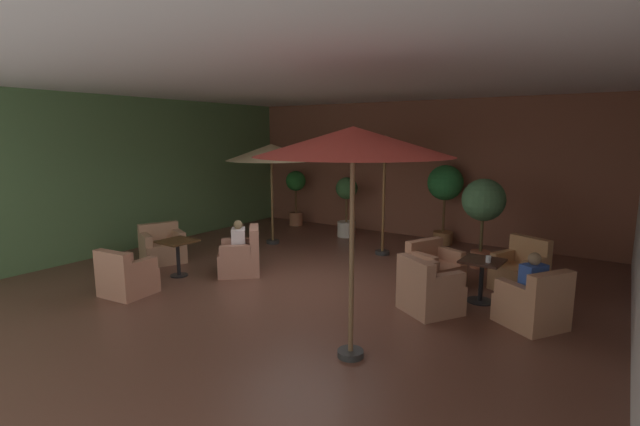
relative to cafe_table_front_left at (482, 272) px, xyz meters
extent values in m
cube|color=brown|center=(-2.84, -0.89, -0.50)|extent=(9.88, 9.85, 0.02)
cube|color=brown|center=(-2.84, 3.99, 1.26)|extent=(9.88, 0.08, 3.51)
cube|color=#577D4B|center=(-7.74, -0.89, 1.26)|extent=(0.08, 9.85, 3.51)
cube|color=silver|center=(-2.84, -0.89, 3.05)|extent=(9.88, 9.85, 0.06)
cylinder|color=black|center=(0.00, 0.00, -0.48)|extent=(0.41, 0.41, 0.02)
cylinder|color=black|center=(0.00, 0.00, -0.16)|extent=(0.07, 0.07, 0.66)
cube|color=#3F241B|center=(0.00, 0.00, 0.19)|extent=(0.64, 0.64, 0.03)
cube|color=tan|center=(0.39, 0.91, -0.27)|extent=(0.94, 0.95, 0.44)
cube|color=tan|center=(0.50, 1.17, 0.19)|extent=(0.72, 0.43, 0.47)
cube|color=tan|center=(0.65, 0.75, 0.05)|extent=(0.33, 0.56, 0.20)
cube|color=tan|center=(0.10, 0.99, 0.05)|extent=(0.33, 0.56, 0.20)
cube|color=tan|center=(-0.90, 0.40, -0.29)|extent=(1.00, 1.03, 0.40)
cube|color=tan|center=(-1.17, 0.52, 0.10)|extent=(0.47, 0.79, 0.37)
cube|color=tan|center=(-0.73, 0.69, 0.02)|extent=(0.58, 0.36, 0.22)
cube|color=tan|center=(-1.00, 0.09, 0.02)|extent=(0.58, 0.36, 0.22)
cube|color=tan|center=(-0.52, -0.84, -0.26)|extent=(1.03, 1.03, 0.46)
cube|color=tan|center=(-0.68, -1.09, 0.17)|extent=(0.72, 0.53, 0.40)
cube|color=tan|center=(-0.75, -0.65, 0.08)|extent=(0.43, 0.57, 0.22)
cube|color=tan|center=(-0.25, -0.96, 0.08)|extent=(0.43, 0.57, 0.22)
cube|color=tan|center=(0.83, -0.54, -0.29)|extent=(1.03, 1.02, 0.40)
cube|color=tan|center=(1.08, -0.70, 0.14)|extent=(0.53, 0.69, 0.45)
cube|color=tan|center=(0.64, -0.76, 0.03)|extent=(0.58, 0.45, 0.23)
cube|color=tan|center=(0.95, -0.28, 0.03)|extent=(0.58, 0.45, 0.23)
cylinder|color=black|center=(-5.12, -1.83, -0.48)|extent=(0.33, 0.33, 0.02)
cylinder|color=black|center=(-5.12, -1.83, -0.16)|extent=(0.07, 0.07, 0.66)
cube|color=#482C16|center=(-5.12, -1.83, 0.19)|extent=(0.63, 0.63, 0.03)
cube|color=tan|center=(-4.28, -1.07, -0.26)|extent=(1.08, 1.08, 0.45)
cube|color=tan|center=(-4.06, -0.86, 0.19)|extent=(0.63, 0.67, 0.46)
cube|color=tan|center=(-4.10, -1.32, 0.05)|extent=(0.54, 0.51, 0.18)
cube|color=tan|center=(-4.51, -0.87, 0.05)|extent=(0.54, 0.51, 0.18)
cube|color=tan|center=(-6.16, -1.39, -0.28)|extent=(1.00, 1.04, 0.43)
cube|color=tan|center=(-6.43, -1.27, 0.12)|extent=(0.47, 0.81, 0.37)
cube|color=tan|center=(-5.99, -1.09, 0.05)|extent=(0.59, 0.36, 0.22)
cube|color=tan|center=(-6.26, -1.71, 0.05)|extent=(0.59, 0.36, 0.22)
cube|color=tan|center=(-5.00, -2.95, -0.28)|extent=(0.80, 0.78, 0.41)
cube|color=tan|center=(-4.97, -3.23, 0.12)|extent=(0.75, 0.23, 0.39)
cube|color=tan|center=(-5.30, -2.95, 0.03)|extent=(0.20, 0.56, 0.21)
cube|color=tan|center=(-4.71, -2.89, 0.03)|extent=(0.20, 0.56, 0.21)
cylinder|color=#2D2D2D|center=(-2.63, 1.79, -0.45)|extent=(0.32, 0.32, 0.08)
cylinder|color=brown|center=(-2.63, 1.79, 0.81)|extent=(0.06, 0.06, 2.59)
cone|color=#9D6F48|center=(-2.63, 1.79, 1.94)|extent=(1.98, 1.98, 0.43)
cylinder|color=#2D2D2D|center=(-0.80, -2.76, -0.45)|extent=(0.32, 0.32, 0.08)
cylinder|color=brown|center=(-0.80, -2.76, 0.86)|extent=(0.06, 0.06, 2.70)
cone|color=#C33F35|center=(-0.80, -2.76, 2.09)|extent=(2.26, 2.26, 0.34)
cylinder|color=#2D2D2D|center=(-5.34, 1.21, -0.45)|extent=(0.32, 0.32, 0.08)
cylinder|color=brown|center=(-5.34, 1.21, 0.70)|extent=(0.06, 0.06, 2.38)
cone|color=beige|center=(-5.34, 1.21, 1.75)|extent=(2.19, 2.19, 0.39)
cylinder|color=#A46B3F|center=(-1.84, 3.51, -0.34)|extent=(0.47, 0.47, 0.30)
cylinder|color=brown|center=(-1.84, 3.51, 0.24)|extent=(0.06, 0.06, 0.85)
sphere|color=#297B3A|center=(-1.84, 3.51, 1.02)|extent=(0.85, 0.85, 0.85)
cylinder|color=#AA5E42|center=(-0.53, 1.96, -0.32)|extent=(0.39, 0.39, 0.34)
cylinder|color=brown|center=(-0.53, 1.96, 0.19)|extent=(0.06, 0.06, 0.69)
sphere|color=#49784C|center=(-0.53, 1.96, 0.89)|extent=(0.84, 0.84, 0.84)
cylinder|color=#AF6A48|center=(-6.23, 3.35, -0.29)|extent=(0.39, 0.39, 0.39)
cylinder|color=brown|center=(-6.23, 3.35, 0.24)|extent=(0.06, 0.06, 0.68)
sphere|color=#266D2B|center=(-6.23, 3.35, 0.83)|extent=(0.58, 0.58, 0.58)
cylinder|color=beige|center=(-4.22, 2.88, -0.29)|extent=(0.47, 0.47, 0.39)
cylinder|color=brown|center=(-4.22, 2.88, 0.23)|extent=(0.06, 0.06, 0.64)
sphere|color=#335E31|center=(-4.22, 2.88, 0.79)|extent=(0.57, 0.57, 0.57)
cube|color=silver|center=(-4.28, -1.07, 0.18)|extent=(0.45, 0.46, 0.44)
sphere|color=olive|center=(-4.28, -1.07, 0.47)|extent=(0.17, 0.17, 0.17)
cube|color=#2E4C9F|center=(0.83, -0.54, 0.16)|extent=(0.37, 0.40, 0.49)
sphere|color=#816549|center=(0.83, -0.54, 0.48)|extent=(0.18, 0.18, 0.18)
cylinder|color=white|center=(0.11, -0.10, 0.26)|extent=(0.08, 0.08, 0.11)
camera|label=1|loc=(1.78, -7.23, 2.17)|focal=25.58mm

